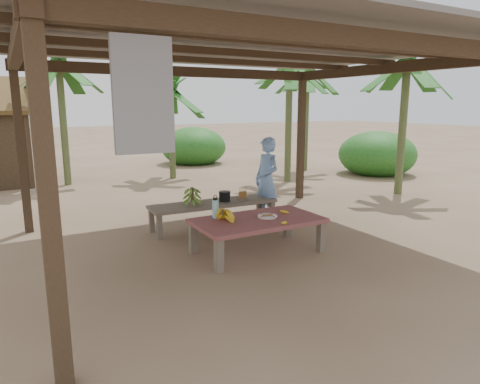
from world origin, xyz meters
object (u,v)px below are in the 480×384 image
water_flask (215,208)px  cooking_pot (225,197)px  bench (214,205)px  plate (267,216)px  work_table (257,223)px  woman (267,180)px  ripe_banana_bunch (223,215)px

water_flask → cooking_pot: (0.70, 1.10, -0.11)m
bench → water_flask: water_flask is taller
plate → cooking_pot: size_ratio=1.46×
work_table → cooking_pot: size_ratio=9.23×
plate → woman: 1.70m
woman → work_table: bearing=-42.2°
work_table → cooking_pot: (0.20, 1.43, 0.10)m
work_table → ripe_banana_bunch: bearing=169.0°
bench → plate: size_ratio=7.80×
ripe_banana_bunch → woman: size_ratio=0.20×
ripe_banana_bunch → plate: bearing=-9.6°
water_flask → woman: bearing=34.9°
plate → water_flask: (-0.66, 0.35, 0.12)m
ripe_banana_bunch → cooking_pot: size_ratio=1.59×
ripe_banana_bunch → cooking_pot: ripe_banana_bunch is taller
cooking_pot → woman: 0.88m
work_table → ripe_banana_bunch: ripe_banana_bunch is taller
work_table → water_flask: (-0.50, 0.33, 0.21)m
ripe_banana_bunch → bench: bearing=69.9°
ripe_banana_bunch → water_flask: (-0.00, 0.24, 0.05)m
bench → woman: woman is taller
ripe_banana_bunch → water_flask: water_flask is taller
cooking_pot → water_flask: bearing=-122.6°
ripe_banana_bunch → plate: (0.66, -0.11, -0.08)m
ripe_banana_bunch → cooking_pot: bearing=62.4°
cooking_pot → woman: bearing=-1.4°
bench → work_table: bearing=-87.9°
work_table → bench: 1.45m
bench → woman: bearing=-0.0°
bench → plate: bearing=-81.8°
water_flask → cooking_pot: 1.31m
ripe_banana_bunch → woman: 2.04m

